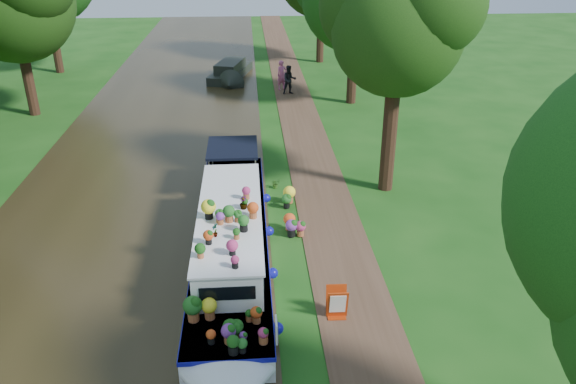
{
  "coord_description": "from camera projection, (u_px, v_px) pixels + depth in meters",
  "views": [
    {
      "loc": [
        -1.58,
        -17.1,
        9.63
      ],
      "look_at": [
        -0.32,
        0.24,
        1.3
      ],
      "focal_mm": 35.0,
      "sensor_mm": 36.0,
      "label": 1
    }
  ],
  "objects": [
    {
      "name": "ground",
      "position": [
        298.0,
        228.0,
        19.64
      ],
      "size": [
        100.0,
        100.0,
        0.0
      ],
      "primitive_type": "plane",
      "color": "#154411",
      "rests_on": "ground"
    },
    {
      "name": "towpath",
      "position": [
        332.0,
        227.0,
        19.72
      ],
      "size": [
        2.2,
        100.0,
        0.03
      ],
      "primitive_type": "cube",
      "color": "#442F1F",
      "rests_on": "ground"
    },
    {
      "name": "pedestrian_dark",
      "position": [
        289.0,
        80.0,
        34.64
      ],
      "size": [
        0.94,
        0.78,
        1.77
      ],
      "primitive_type": "imported",
      "rotation": [
        0.0,
        0.0,
        0.13
      ],
      "color": "black",
      "rests_on": "towpath"
    },
    {
      "name": "tree_near_overhang",
      "position": [
        398.0,
        19.0,
        19.79
      ],
      "size": [
        5.52,
        5.28,
        8.99
      ],
      "color": "black",
      "rests_on": "ground"
    },
    {
      "name": "canal_water",
      "position": [
        124.0,
        234.0,
        19.25
      ],
      "size": [
        10.0,
        100.0,
        0.02
      ],
      "primitive_type": "cube",
      "color": "black",
      "rests_on": "ground"
    },
    {
      "name": "verge_plant",
      "position": [
        275.0,
        184.0,
        22.55
      ],
      "size": [
        0.41,
        0.38,
        0.37
      ],
      "primitive_type": "imported",
      "rotation": [
        0.0,
        0.0,
        0.31
      ],
      "color": "#315E1C",
      "rests_on": "ground"
    },
    {
      "name": "plant_boat",
      "position": [
        231.0,
        241.0,
        17.2
      ],
      "size": [
        2.29,
        13.52,
        2.26
      ],
      "color": "white",
      "rests_on": "canal_water"
    },
    {
      "name": "pedestrian_pink",
      "position": [
        282.0,
        75.0,
        35.59
      ],
      "size": [
        0.79,
        0.67,
        1.84
      ],
      "primitive_type": "imported",
      "rotation": [
        0.0,
        0.0,
        0.41
      ],
      "color": "#D95995",
      "rests_on": "towpath"
    },
    {
      "name": "sandwich_board",
      "position": [
        337.0,
        304.0,
        15.02
      ],
      "size": [
        0.56,
        0.45,
        0.89
      ],
      "rotation": [
        0.0,
        0.0,
        -0.02
      ],
      "color": "#A7300B",
      "rests_on": "towpath"
    },
    {
      "name": "second_boat",
      "position": [
        230.0,
        72.0,
        38.38
      ],
      "size": [
        3.09,
        6.5,
        1.19
      ],
      "rotation": [
        0.0,
        0.0,
        -0.26
      ],
      "color": "black",
      "rests_on": "canal_water"
    }
  ]
}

